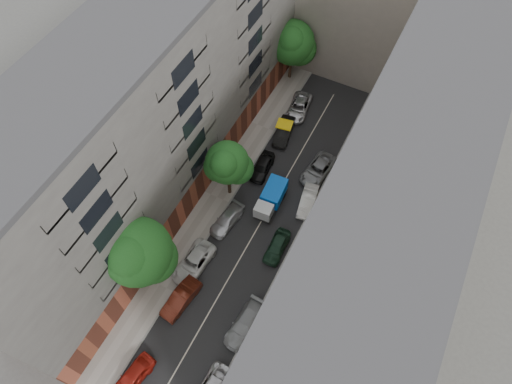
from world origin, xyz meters
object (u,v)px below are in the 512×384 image
Objects in this scene: car_right_1 at (245,324)px; lamp_post at (167,242)px; car_left_0 at (133,377)px; car_left_5 at (284,131)px; tree_far at (292,44)px; car_left_3 at (227,220)px; car_left_6 at (299,107)px; car_right_2 at (277,246)px; car_right_4 at (318,170)px; car_left_4 at (262,167)px; tarp_truck at (271,198)px; car_left_1 at (181,299)px; tree_near at (138,254)px; pedestrian at (340,159)px; tree_mid at (228,165)px; car_left_2 at (194,263)px; car_right_3 at (308,201)px.

lamp_post is at bearing 170.17° from car_right_1.
car_left_5 is at bearing 99.06° from car_left_0.
car_left_3 is at bearing -82.13° from tree_far.
car_right_2 reaches higher than car_left_6.
car_left_4 is at bearing -148.51° from car_right_4.
car_left_6 is 9.36m from car_right_4.
car_right_4 reaches higher than car_left_6.
car_left_0 is at bearing -110.68° from car_right_2.
car_left_1 is at bearing -105.54° from tarp_truck.
tarp_truck reaches higher than car_left_6.
lamp_post is at bearing 76.70° from tree_near.
tarp_truck is at bearing 36.45° from pedestrian.
car_left_6 is (0.00, 9.90, -0.04)m from car_left_4.
tree_near is at bearing -106.10° from car_left_4.
car_left_0 is at bearing -82.77° from car_left_1.
lamp_post reaches higher than car_left_0.
car_left_2 is at bearing -84.18° from tree_mid.
car_left_5 is at bearing 111.08° from car_right_1.
car_right_3 is (6.22, 22.60, -0.03)m from car_left_0.
car_left_0 is at bearing -123.26° from car_right_1.
car_right_4 is at bearing 62.64° from lamp_post.
tree_mid reaches higher than car_left_6.
car_left_5 is at bearing 80.25° from tree_mid.
tarp_truck is 0.60× the size of tree_far.
car_left_4 is (0.00, 24.40, -0.01)m from car_left_0.
car_left_0 reaches higher than car_left_4.
car_left_5 is at bearing -97.62° from car_left_6.
car_left_6 is (0.80, 23.10, -0.02)m from car_left_2.
tree_mid is (-1.70, -9.92, 4.56)m from car_left_5.
car_left_6 is 0.61× the size of tree_far.
tarp_truck reaches higher than car_right_3.
car_left_4 is at bearing 97.23° from car_left_1.
pedestrian is at bearing 63.06° from tree_near.
car_left_0 is 30.00m from car_left_5.
car_left_2 is at bearing 41.17° from pedestrian.
lamp_post reaches higher than car_right_4.
pedestrian is (8.10, 17.80, 0.30)m from car_left_2.
car_right_4 is 2.80m from pedestrian.
car_right_3 reaches higher than car_right_4.
car_right_3 is at bearing 83.66° from car_left_0.
car_right_2 is at bearing 41.98° from car_left_2.
pedestrian is (4.53, 8.11, -0.21)m from tarp_truck.
tree_far is 28.33m from lamp_post.
tree_mid is at bearing -115.91° from car_left_4.
tree_mid is (-7.30, -6.72, 4.61)m from car_right_4.
pedestrian is (1.08, 6.40, 0.31)m from car_right_3.
car_right_3 is (7.02, 11.40, -0.01)m from car_left_2.
car_left_3 is at bearing -100.47° from car_left_5.
car_left_2 is at bearing 103.15° from car_left_0.
car_left_6 is 15.05m from tree_mid.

